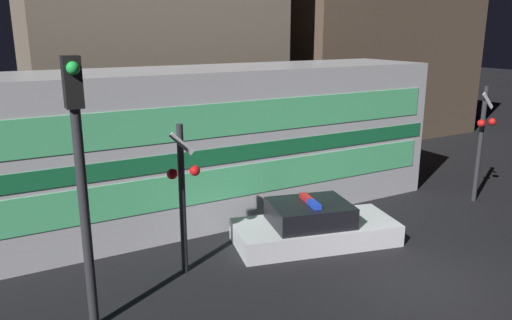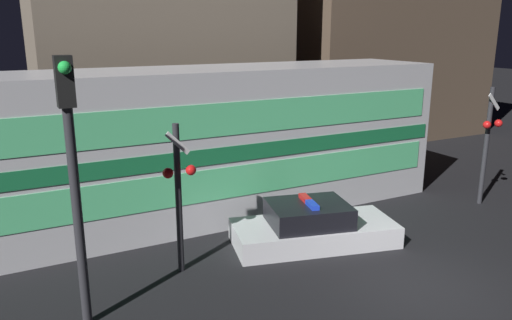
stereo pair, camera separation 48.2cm
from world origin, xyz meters
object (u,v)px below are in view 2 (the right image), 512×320
traffic_light_corner (73,169)px  police_car (312,227)px  train (205,144)px  crossing_signal_near (488,140)px

traffic_light_corner → police_car: bearing=10.7°
train → traffic_light_corner: (-4.39, -4.59, 0.91)m
crossing_signal_near → traffic_light_corner: bearing=-174.6°
police_car → crossing_signal_near: 7.00m
police_car → traffic_light_corner: bearing=-155.5°
traffic_light_corner → train: bearing=46.3°
police_car → train: bearing=130.0°
police_car → crossing_signal_near: crossing_signal_near is taller
police_car → crossing_signal_near: size_ratio=1.20×
train → crossing_signal_near: size_ratio=3.94×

